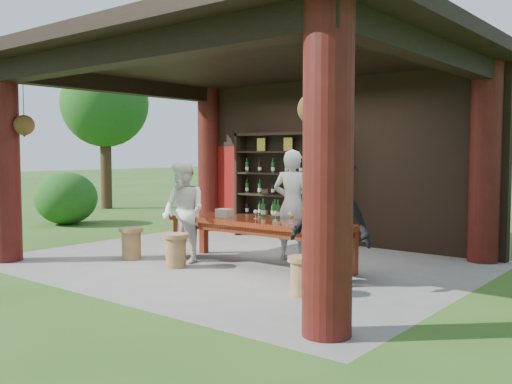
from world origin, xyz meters
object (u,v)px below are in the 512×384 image
Objects in this scene: stool_far_left at (131,243)px; host at (292,205)px; guest_woman at (183,212)px; stool_near_right at (302,275)px; stool_near_left at (176,250)px; wine_shelf at (287,186)px; tasting_table at (259,227)px; napkin_basket at (224,213)px; guest_man at (331,218)px.

stool_far_left is 2.83m from host.
guest_woman reaches higher than stool_far_left.
stool_near_right is 2.92m from guest_woman.
stool_near_left is 2.58m from stool_near_right.
stool_far_left is at bearing -179.89° from stool_near_left.
wine_shelf is 1.36× the size of host.
stool_near_right is at bearing -51.88° from wine_shelf.
tasting_table is 12.67× the size of napkin_basket.
stool_near_left is at bearing -52.89° from guest_woman.
wine_shelf reaches higher than stool_far_left.
wine_shelf reaches higher than guest_man.
host is (1.39, -1.77, -0.19)m from wine_shelf.
napkin_basket is at bearing 30.39° from stool_far_left.
guest_woman is at bearing -88.38° from wine_shelf.
wine_shelf is at bearing 95.10° from stool_near_left.
host reaches higher than tasting_table.
stool_near_left is 2.07× the size of napkin_basket.
stool_near_right is at bearing -4.89° from stool_near_left.
host reaches higher than napkin_basket.
tasting_table reaches higher than stool_near_right.
napkin_basket is (0.61, -2.63, -0.31)m from wine_shelf.
guest_woman is at bearing 177.41° from guest_man.
guest_man is at bearing -10.18° from napkin_basket.
host reaches higher than guest_man.
stool_near_left is 0.72m from guest_woman.
stool_near_right is 1.92× the size of napkin_basket.
wine_shelf is at bearing 103.15° from napkin_basket.
guest_woman reaches higher than stool_near_left.
tasting_table is 1.38m from stool_near_left.
wine_shelf reaches higher than guest_woman.
tasting_table is 0.83m from host.
tasting_table is 1.32m from guest_woman.
napkin_basket reaches higher than stool_far_left.
host is 1.17m from napkin_basket.
host reaches higher than stool_far_left.
napkin_basket is at bearing 33.05° from host.
stool_far_left reaches higher than stool_near_right.
stool_near_left is at bearing 0.11° from stool_far_left.
guest_woman is (-0.22, 0.39, 0.56)m from stool_near_left.
stool_near_right is 2.51m from host.
stool_far_left is 1.11m from guest_woman.
stool_near_left is 1.08× the size of stool_near_right.
wine_shelf is 3.64m from stool_far_left.
tasting_table reaches higher than stool_far_left.
stool_far_left is at bearing -155.80° from tasting_table.
guest_man is 2.34m from napkin_basket.
stool_near_left is at bearing 42.32° from host.
wine_shelf is at bearing 116.73° from tasting_table.
stool_far_left is at bearing 176.60° from stool_near_right.
napkin_basket is at bearing -171.07° from tasting_table.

